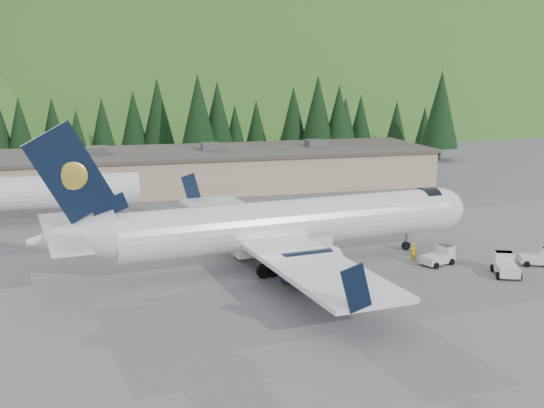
{
  "coord_description": "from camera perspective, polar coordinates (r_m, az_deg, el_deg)",
  "views": [
    {
      "loc": [
        -16.03,
        -53.43,
        16.74
      ],
      "look_at": [
        0.0,
        6.0,
        4.0
      ],
      "focal_mm": 45.0,
      "sensor_mm": 36.0,
      "label": 1
    }
  ],
  "objects": [
    {
      "name": "ramp_worker",
      "position": [
        59.9,
        11.72,
        -3.98
      ],
      "size": [
        0.66,
        0.5,
        1.62
      ],
      "primitive_type": "imported",
      "rotation": [
        0.0,
        0.0,
        3.35
      ],
      "color": "#DEAB00",
      "rests_on": "ground"
    },
    {
      "name": "tree_line",
      "position": [
        114.96,
        -9.75,
        6.87
      ],
      "size": [
        111.98,
        19.14,
        14.36
      ],
      "color": "black",
      "rests_on": "ground"
    },
    {
      "name": "baggage_tug_b",
      "position": [
        61.91,
        21.49,
        -4.21
      ],
      "size": [
        3.04,
        2.42,
        1.45
      ],
      "rotation": [
        0.0,
        0.0,
        -0.39
      ],
      "color": "silver",
      "rests_on": "ground"
    },
    {
      "name": "terminal_building",
      "position": [
        93.17,
        -8.14,
        2.86
      ],
      "size": [
        71.0,
        17.0,
        6.1
      ],
      "color": "#A0856B",
      "rests_on": "ground"
    },
    {
      "name": "second_airliner",
      "position": [
        77.13,
        -21.47,
        0.86
      ],
      "size": [
        27.5,
        11.0,
        10.05
      ],
      "color": "white",
      "rests_on": "ground"
    },
    {
      "name": "ground",
      "position": [
        58.24,
        1.54,
        -5.02
      ],
      "size": [
        600.0,
        600.0,
        0.0
      ],
      "primitive_type": "plane",
      "color": "#59595E"
    },
    {
      "name": "hills",
      "position": [
        287.65,
        -0.19,
        -8.55
      ],
      "size": [
        614.0,
        330.0,
        300.0
      ],
      "color": "#35561A",
      "rests_on": "ground"
    },
    {
      "name": "airliner",
      "position": [
        56.92,
        0.53,
        -1.86
      ],
      "size": [
        38.46,
        36.19,
        12.76
      ],
      "rotation": [
        0.0,
        0.0,
        0.12
      ],
      "color": "white",
      "rests_on": "ground"
    },
    {
      "name": "baggage_tug_a",
      "position": [
        59.64,
        13.84,
        -4.27
      ],
      "size": [
        3.21,
        2.49,
        1.54
      ],
      "rotation": [
        0.0,
        0.0,
        0.34
      ],
      "color": "silver",
      "rests_on": "ground"
    },
    {
      "name": "baggage_tug_c",
      "position": [
        58.25,
        18.94,
        -4.88
      ],
      "size": [
        2.77,
        3.53,
        1.69
      ],
      "rotation": [
        0.0,
        0.0,
        1.2
      ],
      "color": "silver",
      "rests_on": "ground"
    }
  ]
}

